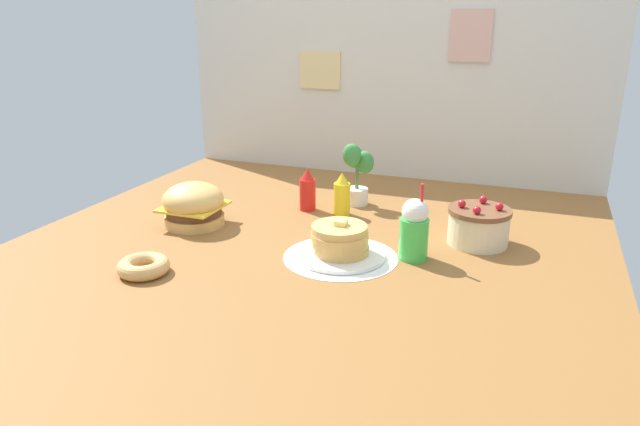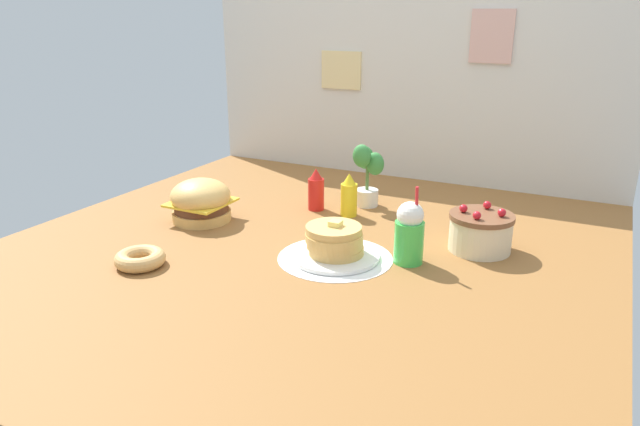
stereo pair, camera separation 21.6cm
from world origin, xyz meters
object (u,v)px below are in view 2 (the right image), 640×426
at_px(layer_cake, 481,232).
at_px(ketchup_bottle, 316,191).
at_px(potted_plant, 367,173).
at_px(burger, 201,201).
at_px(donut_pink_glaze, 140,258).
at_px(cream_soda_cup, 409,233).
at_px(pancake_stack, 335,244).
at_px(mustard_bottle, 350,196).

height_order(layer_cake, ketchup_bottle, ketchup_bottle).
bearing_deg(potted_plant, burger, -137.43).
relative_size(ketchup_bottle, donut_pink_glaze, 1.08).
bearing_deg(layer_cake, ketchup_bottle, 168.93).
bearing_deg(burger, cream_soda_cup, -1.66).
xyz_separation_m(ketchup_bottle, cream_soda_cup, (0.53, -0.36, 0.02)).
bearing_deg(burger, potted_plant, 42.57).
distance_m(ketchup_bottle, donut_pink_glaze, 0.83).
distance_m(pancake_stack, mustard_bottle, 0.45).
bearing_deg(donut_pink_glaze, ketchup_bottle, 71.99).
relative_size(donut_pink_glaze, potted_plant, 0.61).
relative_size(pancake_stack, potted_plant, 1.11).
xyz_separation_m(layer_cake, donut_pink_glaze, (-0.98, -0.65, -0.04)).
height_order(layer_cake, mustard_bottle, mustard_bottle).
bearing_deg(layer_cake, cream_soda_cup, -131.53).
bearing_deg(cream_soda_cup, ketchup_bottle, 146.11).
height_order(cream_soda_cup, donut_pink_glaze, cream_soda_cup).
bearing_deg(pancake_stack, donut_pink_glaze, -147.86).
distance_m(pancake_stack, layer_cake, 0.52).
relative_size(burger, mustard_bottle, 1.33).
bearing_deg(burger, donut_pink_glaze, -78.23).
bearing_deg(cream_soda_cup, burger, 178.34).
bearing_deg(potted_plant, layer_cake, -27.58).
height_order(pancake_stack, layer_cake, layer_cake).
bearing_deg(burger, ketchup_bottle, 43.44).
distance_m(layer_cake, mustard_bottle, 0.58).
relative_size(burger, donut_pink_glaze, 1.43).
bearing_deg(burger, mustard_bottle, 32.41).
xyz_separation_m(burger, pancake_stack, (0.65, -0.11, -0.03)).
xyz_separation_m(pancake_stack, layer_cake, (0.43, 0.30, 0.02)).
xyz_separation_m(ketchup_bottle, potted_plant, (0.17, 0.15, 0.06)).
distance_m(cream_soda_cup, potted_plant, 0.62).
distance_m(pancake_stack, donut_pink_glaze, 0.65).
bearing_deg(potted_plant, donut_pink_glaze, -114.55).
bearing_deg(donut_pink_glaze, potted_plant, 65.45).
xyz_separation_m(burger, donut_pink_glaze, (0.09, -0.46, -0.06)).
bearing_deg(cream_soda_cup, pancake_stack, -160.74).
bearing_deg(mustard_bottle, pancake_stack, -72.32).
height_order(pancake_stack, ketchup_bottle, ketchup_bottle).
height_order(pancake_stack, cream_soda_cup, cream_soda_cup).
height_order(pancake_stack, mustard_bottle, mustard_bottle).
relative_size(mustard_bottle, potted_plant, 0.66).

